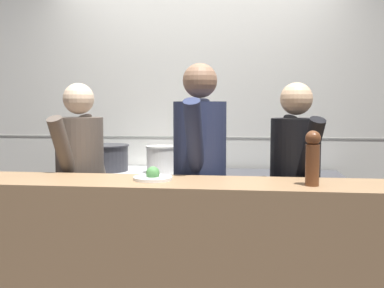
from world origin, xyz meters
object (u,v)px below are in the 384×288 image
oven_range (131,225)px  chefs_knife (271,178)px  chef_head_cook (80,186)px  chef_sous (200,179)px  sauce_pot (161,159)px  chef_line (295,190)px  plated_dish_main (153,177)px  stock_pot (107,157)px  pepper_mill (313,157)px

oven_range → chefs_knife: bearing=-8.8°
chef_head_cook → chef_sous: 0.83m
sauce_pot → chef_line: 1.13m
plated_dish_main → chef_head_cook: (-0.60, 0.44, -0.15)m
chefs_knife → oven_range: bearing=171.2°
stock_pot → pepper_mill: pepper_mill is taller
stock_pot → chef_sous: 1.06m
sauce_pot → pepper_mill: pepper_mill is taller
sauce_pot → chefs_knife: 0.88m
plated_dish_main → pepper_mill: (0.87, -0.08, 0.13)m
oven_range → sauce_pot: size_ratio=4.06×
oven_range → chef_sous: 1.01m
sauce_pot → plated_dish_main: size_ratio=1.07×
stock_pot → pepper_mill: 1.88m
chefs_knife → pepper_mill: bearing=-80.2°
pepper_mill → chef_head_cook: (-1.47, 0.52, -0.28)m
plated_dish_main → chefs_knife: bearing=50.6°
chefs_knife → chef_line: bearing=-71.6°
chefs_knife → chef_head_cook: chef_head_cook is taller
chef_sous → oven_range: bearing=138.7°
chefs_knife → chef_sous: bearing=-138.2°
stock_pot → chef_line: 1.58m
chefs_knife → chef_line: chef_line is taller
plated_dish_main → sauce_pot: bearing=98.5°
stock_pot → chef_sous: bearing=-37.8°
sauce_pot → pepper_mill: (1.02, -1.08, 0.15)m
chefs_knife → plated_dish_main: bearing=-129.4°
chef_head_cook → chefs_knife: bearing=26.6°
sauce_pot → chef_line: size_ratio=0.15×
stock_pot → sauce_pot: size_ratio=1.49×
chef_head_cook → pepper_mill: bearing=-10.8°
pepper_mill → chef_line: bearing=93.2°
stock_pot → chef_head_cook: 0.65m
chefs_knife → chef_head_cook: bearing=-162.0°
chef_line → stock_pot: bearing=138.8°
chefs_knife → chef_line: (0.13, -0.40, -0.02)m
oven_range → chef_head_cook: size_ratio=0.61×
chef_sous → chef_line: size_ratio=1.08×
stock_pot → chef_line: chef_line is taller
oven_range → chef_sous: chef_sous is taller
chefs_knife → chef_sous: (-0.49, -0.44, 0.05)m
stock_pot → plated_dish_main: 1.23m
sauce_pot → chef_head_cook: 0.73m
plated_dish_main → chef_head_cook: size_ratio=0.14×
plated_dish_main → chef_sous: (0.22, 0.43, -0.08)m
chef_head_cook → sauce_pot: bearing=59.8°
pepper_mill → chef_head_cook: 1.59m
sauce_pot → chefs_knife: bearing=-9.0°
stock_pot → chefs_knife: bearing=-9.1°
chef_sous → chefs_knife: bearing=44.5°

